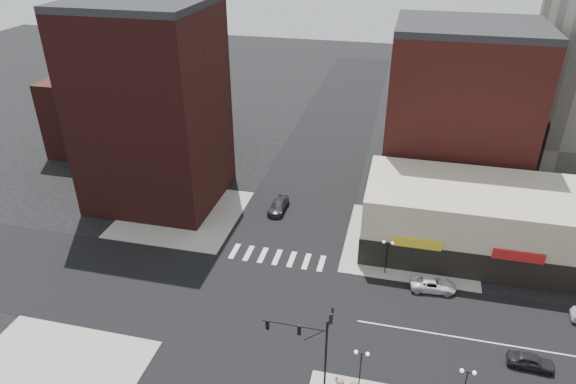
% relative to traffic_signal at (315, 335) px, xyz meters
% --- Properties ---
extents(ground, '(240.00, 240.00, 0.00)m').
position_rel_traffic_signal_xyz_m(ground, '(-7.24, 7.83, -4.96)').
color(ground, black).
rests_on(ground, ground).
extents(road_ew, '(200.00, 14.00, 0.02)m').
position_rel_traffic_signal_xyz_m(road_ew, '(-7.24, 7.83, -4.95)').
color(road_ew, black).
rests_on(road_ew, ground).
extents(road_ns, '(14.00, 200.00, 0.02)m').
position_rel_traffic_signal_xyz_m(road_ns, '(-7.24, 7.83, -4.95)').
color(road_ns, black).
rests_on(road_ns, ground).
extents(sidewalk_nw, '(15.00, 15.00, 0.12)m').
position_rel_traffic_signal_xyz_m(sidewalk_nw, '(-21.74, 22.33, -4.90)').
color(sidewalk_nw, gray).
rests_on(sidewalk_nw, ground).
extents(sidewalk_ne, '(15.00, 15.00, 0.12)m').
position_rel_traffic_signal_xyz_m(sidewalk_ne, '(7.26, 22.33, -4.90)').
color(sidewalk_ne, gray).
rests_on(sidewalk_ne, ground).
extents(building_nw, '(16.00, 15.00, 25.00)m').
position_rel_traffic_signal_xyz_m(building_nw, '(-26.24, 26.33, 7.54)').
color(building_nw, '#3B1512').
rests_on(building_nw, ground).
extents(building_nw_low, '(20.00, 18.00, 12.00)m').
position_rel_traffic_signal_xyz_m(building_nw_low, '(-39.24, 41.83, 1.04)').
color(building_nw_low, '#3B1512').
rests_on(building_nw_low, ground).
extents(building_ne_midrise, '(18.00, 15.00, 22.00)m').
position_rel_traffic_signal_xyz_m(building_ne_midrise, '(11.76, 37.33, 6.04)').
color(building_ne_midrise, maroon).
rests_on(building_ne_midrise, ground).
extents(building_ne_row, '(24.20, 12.20, 8.00)m').
position_rel_traffic_signal_xyz_m(building_ne_row, '(13.76, 22.83, -1.66)').
color(building_ne_row, '#B3A98E').
rests_on(building_ne_row, ground).
extents(traffic_signal, '(5.59, 3.09, 7.77)m').
position_rel_traffic_signal_xyz_m(traffic_signal, '(0.00, 0.00, 0.00)').
color(traffic_signal, black).
rests_on(traffic_signal, ground).
extents(street_lamp_se_a, '(1.22, 0.32, 4.16)m').
position_rel_traffic_signal_xyz_m(street_lamp_se_a, '(3.76, -0.17, -1.67)').
color(street_lamp_se_a, black).
rests_on(street_lamp_se_a, sidewalk_se).
extents(street_lamp_se_b, '(1.22, 0.32, 4.16)m').
position_rel_traffic_signal_xyz_m(street_lamp_se_b, '(11.76, -0.17, -1.67)').
color(street_lamp_se_b, black).
rests_on(street_lamp_se_b, sidewalk_se).
extents(street_lamp_ne, '(1.22, 0.32, 4.16)m').
position_rel_traffic_signal_xyz_m(street_lamp_ne, '(4.76, 15.83, -1.67)').
color(street_lamp_ne, black).
rests_on(street_lamp_ne, sidewalk_ne).
extents(white_suv, '(4.79, 2.52, 1.29)m').
position_rel_traffic_signal_xyz_m(white_suv, '(9.78, 14.33, -4.32)').
color(white_suv, silver).
rests_on(white_suv, ground).
extents(dark_sedan_east, '(3.95, 1.78, 1.32)m').
position_rel_traffic_signal_xyz_m(dark_sedan_east, '(17.87, 5.68, -4.30)').
color(dark_sedan_east, black).
rests_on(dark_sedan_east, ground).
extents(dark_sedan_north, '(2.13, 4.95, 1.42)m').
position_rel_traffic_signal_xyz_m(dark_sedan_north, '(-9.76, 26.16, -4.25)').
color(dark_sedan_north, black).
rests_on(dark_sedan_north, ground).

